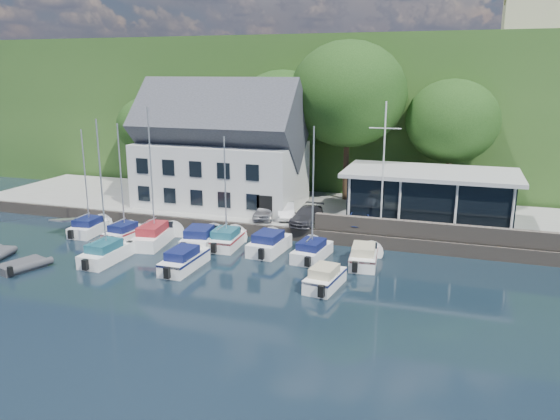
# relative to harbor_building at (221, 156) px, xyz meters

# --- Properties ---
(ground) EXTENTS (180.00, 180.00, 0.00)m
(ground) POSITION_rel_harbor_building_xyz_m (7.00, -16.50, -5.35)
(ground) COLOR black
(ground) RESTS_ON ground
(quay) EXTENTS (60.00, 13.00, 1.00)m
(quay) POSITION_rel_harbor_building_xyz_m (7.00, 1.00, -4.85)
(quay) COLOR #979892
(quay) RESTS_ON ground
(quay_face) EXTENTS (60.00, 0.30, 1.00)m
(quay_face) POSITION_rel_harbor_building_xyz_m (7.00, -5.50, -4.85)
(quay_face) COLOR #5C534A
(quay_face) RESTS_ON ground
(hillside) EXTENTS (160.00, 75.00, 16.00)m
(hillside) POSITION_rel_harbor_building_xyz_m (7.00, 45.50, 2.65)
(hillside) COLOR #2C4E1D
(hillside) RESTS_ON ground
(field_patch) EXTENTS (50.00, 30.00, 0.30)m
(field_patch) POSITION_rel_harbor_building_xyz_m (15.00, 53.50, 10.80)
(field_patch) COLOR #5A6D36
(field_patch) RESTS_ON hillside
(farmhouse) EXTENTS (10.40, 7.00, 8.20)m
(farmhouse) POSITION_rel_harbor_building_xyz_m (29.00, 35.50, 14.75)
(farmhouse) COLOR beige
(farmhouse) RESTS_ON hillside
(harbor_building) EXTENTS (14.40, 8.20, 8.70)m
(harbor_building) POSITION_rel_harbor_building_xyz_m (0.00, 0.00, 0.00)
(harbor_building) COLOR silver
(harbor_building) RESTS_ON quay
(club_pavilion) EXTENTS (13.20, 7.20, 4.10)m
(club_pavilion) POSITION_rel_harbor_building_xyz_m (18.00, -0.50, -2.30)
(club_pavilion) COLOR black
(club_pavilion) RESTS_ON quay
(seawall) EXTENTS (18.00, 0.50, 1.20)m
(seawall) POSITION_rel_harbor_building_xyz_m (19.00, -5.10, -3.75)
(seawall) COLOR #5C534A
(seawall) RESTS_ON quay
(gangway) EXTENTS (1.20, 6.00, 1.40)m
(gangway) POSITION_rel_harbor_building_xyz_m (-9.50, -7.50, -5.35)
(gangway) COLOR silver
(gangway) RESTS_ON ground
(car_silver) EXTENTS (1.93, 3.97, 1.30)m
(car_silver) POSITION_rel_harbor_building_xyz_m (5.41, -3.44, -3.70)
(car_silver) COLOR #9F9FA4
(car_silver) RESTS_ON quay
(car_white) EXTENTS (2.36, 3.92, 1.22)m
(car_white) POSITION_rel_harbor_building_xyz_m (6.93, -2.81, -3.74)
(car_white) COLOR silver
(car_white) RESTS_ON quay
(car_dgrey) EXTENTS (1.99, 4.48, 1.28)m
(car_dgrey) POSITION_rel_harbor_building_xyz_m (8.98, -3.91, -3.71)
(car_dgrey) COLOR #2E2E33
(car_dgrey) RESTS_ON quay
(car_blue) EXTENTS (2.01, 4.03, 1.32)m
(car_blue) POSITION_rel_harbor_building_xyz_m (13.00, -3.18, -3.69)
(car_blue) COLOR navy
(car_blue) RESTS_ON quay
(flagpole) EXTENTS (2.29, 0.20, 9.53)m
(flagpole) POSITION_rel_harbor_building_xyz_m (14.75, -4.09, 0.42)
(flagpole) COLOR silver
(flagpole) RESTS_ON quay
(tree_0) EXTENTS (6.62, 6.62, 9.05)m
(tree_0) POSITION_rel_harbor_building_xyz_m (-10.84, 6.10, 0.17)
(tree_0) COLOR black
(tree_0) RESTS_ON quay
(tree_1) EXTENTS (7.30, 7.30, 9.97)m
(tree_1) POSITION_rel_harbor_building_xyz_m (-3.95, 4.72, 0.64)
(tree_1) COLOR black
(tree_1) RESTS_ON quay
(tree_2) EXTENTS (8.59, 8.59, 11.74)m
(tree_2) POSITION_rel_harbor_building_xyz_m (3.99, 5.20, 1.52)
(tree_2) COLOR black
(tree_2) RESTS_ON quay
(tree_3) EXTENTS (10.47, 10.47, 14.30)m
(tree_3) POSITION_rel_harbor_building_xyz_m (10.13, 5.23, 2.80)
(tree_3) COLOR black
(tree_3) RESTS_ON quay
(tree_4) EXTENTS (8.04, 8.04, 10.99)m
(tree_4) POSITION_rel_harbor_building_xyz_m (19.14, 6.24, 1.15)
(tree_4) COLOR black
(tree_4) RESTS_ON quay
(boat_r1_0) EXTENTS (2.43, 5.55, 8.22)m
(boat_r1_0) POSITION_rel_harbor_building_xyz_m (-7.59, -8.84, -1.24)
(boat_r1_0) COLOR white
(boat_r1_0) RESTS_ON ground
(boat_r1_1) EXTENTS (2.36, 5.31, 8.42)m
(boat_r1_1) POSITION_rel_harbor_building_xyz_m (-3.93, -9.42, -1.14)
(boat_r1_1) COLOR white
(boat_r1_1) RESTS_ON ground
(boat_r1_2) EXTENTS (3.00, 7.34, 9.59)m
(boat_r1_2) POSITION_rel_harbor_building_xyz_m (-1.29, -9.49, -0.55)
(boat_r1_2) COLOR white
(boat_r1_2) RESTS_ON ground
(boat_r1_3) EXTENTS (3.03, 5.94, 1.55)m
(boat_r1_3) POSITION_rel_harbor_building_xyz_m (2.34, -9.12, -4.57)
(boat_r1_3) COLOR white
(boat_r1_3) RESTS_ON ground
(boat_r1_4) EXTENTS (2.36, 5.35, 8.65)m
(boat_r1_4) POSITION_rel_harbor_building_xyz_m (4.13, -8.51, -1.03)
(boat_r1_4) COLOR white
(boat_r1_4) RESTS_ON ground
(boat_r1_5) EXTENTS (2.62, 5.81, 1.53)m
(boat_r1_5) POSITION_rel_harbor_building_xyz_m (7.52, -8.65, -4.58)
(boat_r1_5) COLOR white
(boat_r1_5) RESTS_ON ground
(boat_r1_6) EXTENTS (2.57, 5.72, 8.23)m
(boat_r1_6) POSITION_rel_harbor_building_xyz_m (10.79, -9.02, -1.23)
(boat_r1_6) COLOR white
(boat_r1_6) RESTS_ON ground
(boat_r1_7) EXTENTS (2.39, 5.64, 1.42)m
(boat_r1_7) POSITION_rel_harbor_building_xyz_m (14.39, -9.12, -4.64)
(boat_r1_7) COLOR white
(boat_r1_7) RESTS_ON ground
(boat_r2_1) EXTENTS (2.02, 6.22, 8.93)m
(boat_r2_1) POSITION_rel_harbor_building_xyz_m (-2.36, -13.93, -0.88)
(boat_r2_1) COLOR white
(boat_r2_1) RESTS_ON ground
(boat_r2_2) EXTENTS (1.94, 6.16, 1.46)m
(boat_r2_2) POSITION_rel_harbor_building_xyz_m (3.35, -13.59, -4.62)
(boat_r2_2) COLOR white
(boat_r2_2) RESTS_ON ground
(boat_r2_4) EXTENTS (2.37, 5.05, 1.42)m
(boat_r2_4) POSITION_rel_harbor_building_xyz_m (12.87, -13.86, -4.64)
(boat_r2_4) COLOR white
(boat_r2_4) RESTS_ON ground
(dinghy_1) EXTENTS (2.90, 3.71, 0.76)m
(dinghy_1) POSITION_rel_harbor_building_xyz_m (-6.66, -17.11, -4.97)
(dinghy_1) COLOR #36373C
(dinghy_1) RESTS_ON ground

